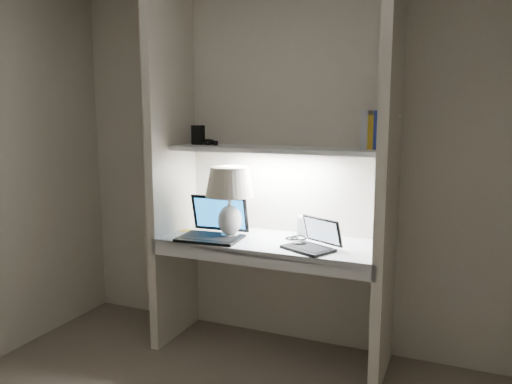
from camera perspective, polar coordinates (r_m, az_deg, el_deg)
The scene contains 17 objects.
back_wall at distance 3.41m, azimuth 3.35°, elevation 3.40°, with size 3.20×0.01×2.50m, color beige.
alcove_panel_left at distance 3.48m, azimuth -9.60°, elevation 3.41°, with size 0.06×0.55×2.50m, color beige.
alcove_panel_right at distance 2.97m, azimuth 14.92°, elevation 2.28°, with size 0.06×0.55×2.50m, color beige.
desk at distance 3.24m, azimuth 1.62°, elevation -5.86°, with size 1.40×0.55×0.04m, color white.
desk_apron at distance 3.02m, azimuth -0.20°, elevation -7.58°, with size 1.46×0.03×0.10m, color silver.
shelf at distance 3.23m, azimuth 2.29°, elevation 4.88°, with size 1.40×0.36×0.03m, color silver.
strip_light at distance 3.23m, azimuth 2.29°, elevation 4.49°, with size 0.60×0.04×0.01m, color white.
table_lamp at distance 3.25m, azimuth -3.04°, elevation 0.20°, with size 0.32×0.32×0.47m.
laptop_main at distance 3.31m, azimuth -4.85°, elevation -4.18°, with size 0.42×0.37×0.27m.
laptop_netbook at distance 3.05m, azimuth 6.55°, elevation -5.70°, with size 0.37×0.35×0.18m.
speaker at distance 3.38m, azimuth 5.58°, elevation -3.84°, with size 0.09×0.06×0.13m, color silver.
mouse at distance 3.09m, azimuth 4.93°, elevation -5.95°, with size 0.10×0.06×0.04m, color black.
cable_coil at distance 3.28m, azimuth 4.86°, elevation -5.23°, with size 0.11×0.11×0.01m, color black.
sticky_note at distance 3.53m, azimuth -8.00°, elevation -4.36°, with size 0.07×0.07×0.00m, color yellow.
book_row at distance 3.14m, azimuth 14.06°, elevation 6.79°, with size 0.22×0.16×0.23m.
shelf_box at distance 3.51m, azimuth -6.63°, elevation 6.49°, with size 0.08×0.06×0.13m, color black.
shelf_gadget at distance 3.43m, azimuth -5.42°, elevation 5.71°, with size 0.10×0.07×0.04m, color black.
Camera 1 is at (1.14, -1.69, 1.58)m, focal length 35.00 mm.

